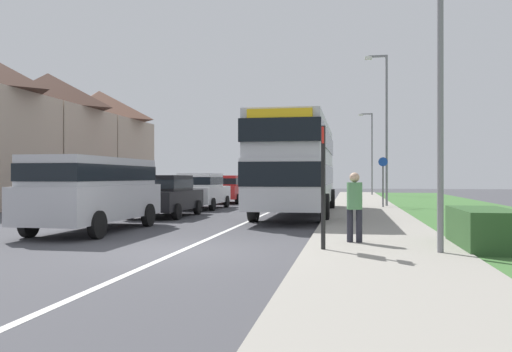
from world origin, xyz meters
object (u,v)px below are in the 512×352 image
object	(u,v)px
parked_car_red	(227,188)
street_lamp_far	(371,148)
double_decker_bus	(297,163)
cycle_route_sign	(383,180)
bus_stop_sign	(323,178)
parked_car_white	(201,190)
parked_van_silver	(95,187)
pedestrian_at_stop	(355,204)
street_lamp_near	(434,55)
street_lamp_mid	(385,121)
parked_car_black	(165,194)

from	to	relation	value
parked_car_red	street_lamp_far	distance (m)	16.22
double_decker_bus	cycle_route_sign	world-z (taller)	double_decker_bus
bus_stop_sign	street_lamp_far	bearing A→B (deg)	86.20
double_decker_bus	parked_car_white	world-z (taller)	double_decker_bus
parked_van_silver	pedestrian_at_stop	world-z (taller)	parked_van_silver
parked_car_white	bus_stop_sign	bearing A→B (deg)	-64.84
cycle_route_sign	street_lamp_near	xyz separation A→B (m)	(0.02, -15.38, 2.50)
parked_van_silver	parked_car_red	size ratio (longest dim) A/B	1.32
bus_stop_sign	street_lamp_near	size ratio (longest dim) A/B	0.38
parked_van_silver	cycle_route_sign	world-z (taller)	cycle_route_sign
cycle_route_sign	pedestrian_at_stop	bearing A→B (deg)	-95.98
double_decker_bus	street_lamp_mid	world-z (taller)	street_lamp_mid
street_lamp_mid	parked_van_silver	bearing A→B (deg)	-124.50
parked_car_red	parked_car_white	bearing A→B (deg)	-89.49
double_decker_bus	street_lamp_near	distance (m)	11.38
street_lamp_far	parked_car_white	bearing A→B (deg)	-115.04
parked_car_black	parked_car_white	world-z (taller)	parked_car_white
parked_car_black	cycle_route_sign	distance (m)	10.82
bus_stop_sign	double_decker_bus	bearing A→B (deg)	98.46
cycle_route_sign	street_lamp_far	bearing A→B (deg)	89.70
bus_stop_sign	street_lamp_near	world-z (taller)	street_lamp_near
street_lamp_near	street_lamp_mid	size ratio (longest dim) A/B	0.88
parked_car_white	cycle_route_sign	world-z (taller)	cycle_route_sign
cycle_route_sign	parked_car_black	bearing A→B (deg)	-143.85
bus_stop_sign	street_lamp_near	distance (m)	3.20
parked_van_silver	street_lamp_mid	world-z (taller)	street_lamp_mid
street_lamp_mid	bus_stop_sign	bearing A→B (deg)	-97.78
cycle_route_sign	street_lamp_near	bearing A→B (deg)	-89.91
parked_car_white	street_lamp_near	xyz separation A→B (m)	(8.78, -14.21, 2.97)
bus_stop_sign	street_lamp_mid	bearing A→B (deg)	82.22
parked_car_black	parked_car_red	world-z (taller)	parked_car_red
pedestrian_at_stop	parked_van_silver	bearing A→B (deg)	163.63
parked_car_red	pedestrian_at_stop	world-z (taller)	pedestrian_at_stop
pedestrian_at_stop	street_lamp_far	distance (m)	32.02
street_lamp_near	street_lamp_mid	xyz separation A→B (m)	(0.12, 16.50, 0.49)
parked_van_silver	parked_car_red	bearing A→B (deg)	89.95
pedestrian_at_stop	bus_stop_sign	xyz separation A→B (m)	(-0.63, -1.25, 0.56)
double_decker_bus	parked_car_black	bearing A→B (deg)	-162.32
parked_car_red	street_lamp_mid	size ratio (longest dim) A/B	0.53
parked_car_white	street_lamp_far	size ratio (longest dim) A/B	0.66
parked_car_black	bus_stop_sign	xyz separation A→B (m)	(6.62, -8.95, 0.64)
parked_car_black	pedestrian_at_stop	world-z (taller)	pedestrian_at_stop
parked_car_white	bus_stop_sign	world-z (taller)	bus_stop_sign
parked_car_white	street_lamp_far	xyz separation A→B (m)	(8.85, 18.93, 2.98)
parked_van_silver	street_lamp_mid	bearing A→B (deg)	55.50
double_decker_bus	parked_van_silver	distance (m)	8.86
pedestrian_at_stop	street_lamp_mid	world-z (taller)	street_lamp_mid
bus_stop_sign	street_lamp_mid	world-z (taller)	street_lamp_mid
street_lamp_mid	parked_car_red	bearing A→B (deg)	159.08
bus_stop_sign	street_lamp_mid	distance (m)	16.85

